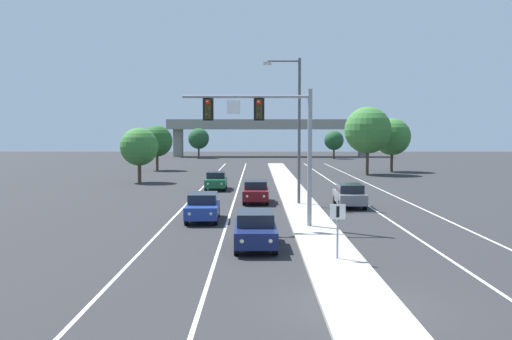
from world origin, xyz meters
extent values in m
plane|color=#28282B|center=(0.00, 0.00, 0.00)|extent=(260.00, 260.00, 0.00)
cube|color=#9E9B93|center=(0.00, 18.00, 0.07)|extent=(2.40, 110.00, 0.15)
cube|color=silver|center=(-4.70, 25.00, 0.00)|extent=(0.14, 100.00, 0.01)
cube|color=silver|center=(4.70, 25.00, 0.00)|extent=(0.14, 100.00, 0.01)
cube|color=silver|center=(-8.00, 25.00, 0.00)|extent=(0.14, 100.00, 0.01)
cube|color=silver|center=(8.00, 25.00, 0.00)|extent=(0.14, 100.00, 0.01)
cylinder|color=gray|center=(-0.25, 13.41, 3.75)|extent=(0.24, 0.24, 7.20)
cylinder|color=gray|center=(-3.57, 13.41, 6.95)|extent=(6.66, 0.16, 0.16)
cube|color=black|center=(-2.91, 13.45, 6.30)|extent=(0.56, 0.06, 1.20)
cube|color=#38330F|center=(-2.91, 13.41, 6.30)|extent=(0.32, 0.32, 1.00)
sphere|color=red|center=(-2.91, 13.24, 6.62)|extent=(0.22, 0.22, 0.22)
sphere|color=#282828|center=(-2.91, 13.24, 6.30)|extent=(0.22, 0.22, 0.22)
sphere|color=#282828|center=(-2.91, 13.24, 5.98)|extent=(0.22, 0.22, 0.22)
cube|color=black|center=(-5.57, 13.45, 6.30)|extent=(0.56, 0.06, 1.20)
cube|color=#38330F|center=(-5.57, 13.41, 6.30)|extent=(0.32, 0.32, 1.00)
sphere|color=red|center=(-5.57, 13.24, 6.62)|extent=(0.22, 0.22, 0.22)
sphere|color=#282828|center=(-5.57, 13.24, 6.30)|extent=(0.22, 0.22, 0.22)
sphere|color=#282828|center=(-5.57, 13.24, 5.98)|extent=(0.22, 0.22, 0.22)
cube|color=white|center=(-4.24, 13.39, 6.40)|extent=(0.70, 0.04, 0.70)
cylinder|color=gray|center=(0.12, 5.69, 1.25)|extent=(0.08, 0.08, 2.20)
cube|color=white|center=(0.12, 5.66, 2.00)|extent=(0.60, 0.03, 0.60)
cube|color=black|center=(0.12, 5.64, 2.00)|extent=(0.12, 0.01, 0.44)
cylinder|color=#4C4C51|center=(-0.09, 22.81, 5.15)|extent=(0.20, 0.20, 10.00)
cylinder|color=#4C4C51|center=(-1.19, 22.81, 9.95)|extent=(2.20, 0.12, 0.12)
cube|color=#B7B7B2|center=(-2.29, 22.81, 9.80)|extent=(0.56, 0.28, 0.20)
cube|color=#141E4C|center=(-3.10, 8.45, 0.67)|extent=(1.87, 4.43, 0.70)
cube|color=black|center=(-3.10, 8.67, 1.30)|extent=(1.62, 2.40, 0.56)
sphere|color=#EAE5C6|center=(-2.49, 6.28, 0.72)|extent=(0.18, 0.18, 0.18)
sphere|color=#EAE5C6|center=(-3.64, 6.26, 0.72)|extent=(0.18, 0.18, 0.18)
cylinder|color=black|center=(-2.27, 6.97, 0.32)|extent=(0.23, 0.64, 0.64)
cylinder|color=black|center=(-3.87, 6.94, 0.32)|extent=(0.23, 0.64, 0.64)
cylinder|color=black|center=(-2.33, 9.97, 0.32)|extent=(0.23, 0.64, 0.64)
cylinder|color=black|center=(-3.93, 9.94, 0.32)|extent=(0.23, 0.64, 0.64)
cube|color=navy|center=(-6.13, 16.00, 0.67)|extent=(1.92, 4.45, 0.70)
cube|color=black|center=(-6.13, 16.22, 1.30)|extent=(1.65, 2.42, 0.56)
sphere|color=#EAE5C6|center=(-5.49, 13.84, 0.72)|extent=(0.18, 0.18, 0.18)
sphere|color=#EAE5C6|center=(-6.64, 13.81, 0.72)|extent=(0.18, 0.18, 0.18)
cylinder|color=black|center=(-5.29, 14.53, 0.32)|extent=(0.24, 0.65, 0.64)
cylinder|color=black|center=(-6.89, 14.48, 0.32)|extent=(0.24, 0.65, 0.64)
cylinder|color=black|center=(-5.37, 17.53, 0.32)|extent=(0.24, 0.65, 0.64)
cylinder|color=black|center=(-6.97, 17.48, 0.32)|extent=(0.24, 0.65, 0.64)
cube|color=#5B0F14|center=(-3.08, 24.33, 0.67)|extent=(1.85, 4.42, 0.70)
cube|color=black|center=(-3.08, 24.55, 1.30)|extent=(1.61, 2.39, 0.56)
sphere|color=#EAE5C6|center=(-2.53, 22.14, 0.72)|extent=(0.18, 0.18, 0.18)
sphere|color=#EAE5C6|center=(-3.68, 22.15, 0.72)|extent=(0.18, 0.18, 0.18)
cylinder|color=black|center=(-2.30, 22.82, 0.32)|extent=(0.23, 0.64, 0.64)
cylinder|color=black|center=(-3.90, 22.84, 0.32)|extent=(0.23, 0.64, 0.64)
cylinder|color=black|center=(-2.26, 25.82, 0.32)|extent=(0.23, 0.64, 0.64)
cylinder|color=black|center=(-3.86, 25.84, 0.32)|extent=(0.23, 0.64, 0.64)
cube|color=#195633|center=(-6.60, 33.55, 0.67)|extent=(1.86, 4.43, 0.70)
cube|color=black|center=(-6.61, 33.77, 1.30)|extent=(1.62, 2.40, 0.56)
sphere|color=#EAE5C6|center=(-6.00, 31.38, 0.72)|extent=(0.18, 0.18, 0.18)
sphere|color=#EAE5C6|center=(-7.15, 31.36, 0.72)|extent=(0.18, 0.18, 0.18)
cylinder|color=black|center=(-5.78, 32.06, 0.32)|extent=(0.23, 0.64, 0.64)
cylinder|color=black|center=(-7.38, 32.04, 0.32)|extent=(0.23, 0.64, 0.64)
cylinder|color=black|center=(-5.83, 35.06, 0.32)|extent=(0.23, 0.64, 0.64)
cylinder|color=black|center=(-7.43, 35.04, 0.32)|extent=(0.23, 0.64, 0.64)
cube|color=slate|center=(3.30, 22.07, 0.67)|extent=(1.89, 4.44, 0.70)
cube|color=black|center=(3.30, 21.85, 1.30)|extent=(1.63, 2.41, 0.56)
sphere|color=#EAE5C6|center=(2.77, 24.26, 0.72)|extent=(0.18, 0.18, 0.18)
sphere|color=#EAE5C6|center=(3.93, 24.24, 0.72)|extent=(0.18, 0.18, 0.18)
cylinder|color=black|center=(2.54, 23.59, 0.32)|extent=(0.23, 0.64, 0.64)
cylinder|color=black|center=(4.14, 23.55, 0.32)|extent=(0.23, 0.64, 0.64)
cylinder|color=black|center=(2.47, 20.59, 0.32)|extent=(0.23, 0.64, 0.64)
cylinder|color=black|center=(4.07, 20.56, 0.32)|extent=(0.23, 0.64, 0.64)
cube|color=gray|center=(0.00, 100.78, 6.20)|extent=(42.40, 6.40, 1.10)
cube|color=gray|center=(0.00, 97.78, 7.20)|extent=(42.40, 0.36, 0.90)
cube|color=gray|center=(-19.20, 100.78, 2.83)|extent=(1.80, 2.40, 5.65)
cube|color=gray|center=(19.20, 100.78, 2.83)|extent=(1.80, 2.40, 5.65)
cylinder|color=#4C3823|center=(-16.21, 58.64, 1.13)|extent=(0.36, 0.36, 2.25)
sphere|color=#235623|center=(-16.21, 58.64, 3.90)|extent=(4.12, 4.12, 4.12)
cylinder|color=#4C3823|center=(10.34, 51.56, 1.54)|extent=(0.36, 0.36, 3.07)
sphere|color=#387533|center=(10.34, 51.56, 5.32)|extent=(5.62, 5.62, 5.62)
cylinder|color=#4C3823|center=(-14.86, 40.68, 1.05)|extent=(0.36, 0.36, 2.09)
sphere|color=#387533|center=(-14.86, 40.68, 3.62)|extent=(3.82, 3.82, 3.82)
cylinder|color=#4C3823|center=(-14.21, 93.32, 1.10)|extent=(0.36, 0.36, 2.21)
sphere|color=#1E4C28|center=(-14.21, 93.32, 3.82)|extent=(4.04, 4.04, 4.04)
cylinder|color=#4C3823|center=(14.41, 56.31, 1.30)|extent=(0.36, 0.36, 2.60)
sphere|color=#387533|center=(14.41, 56.31, 4.50)|extent=(4.75, 4.75, 4.75)
cylinder|color=#4C3823|center=(11.78, 91.30, 1.01)|extent=(0.36, 0.36, 2.02)
sphere|color=#1E4C28|center=(11.78, 91.30, 3.50)|extent=(3.70, 3.70, 3.70)
camera|label=1|loc=(-3.07, -16.16, 5.11)|focal=39.59mm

